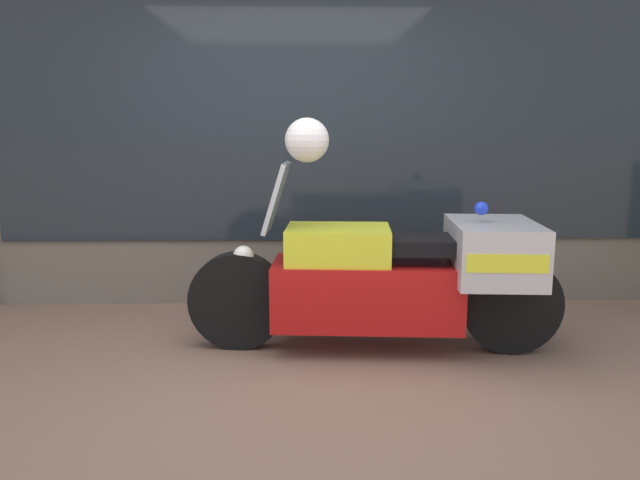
% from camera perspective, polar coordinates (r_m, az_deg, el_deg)
% --- Properties ---
extents(ground_plane, '(60.00, 60.00, 0.00)m').
position_cam_1_polar(ground_plane, '(3.69, -3.24, -13.64)').
color(ground_plane, '#7A5B4C').
extents(shop_building, '(6.74, 0.55, 3.88)m').
position_cam_1_polar(shop_building, '(5.40, -7.56, 15.16)').
color(shop_building, '#6B6056').
rests_on(shop_building, ground).
extents(window_display, '(5.38, 0.30, 1.79)m').
position_cam_1_polar(window_display, '(5.50, 1.22, -0.64)').
color(window_display, slate).
rests_on(window_display, ground).
extents(paramedic_motorcycle, '(2.49, 0.80, 1.26)m').
position_cam_1_polar(paramedic_motorcycle, '(4.18, 7.27, -3.19)').
color(paramedic_motorcycle, black).
rests_on(paramedic_motorcycle, ground).
extents(white_helmet, '(0.29, 0.29, 0.29)m').
position_cam_1_polar(white_helmet, '(4.05, -1.20, 9.12)').
color(white_helmet, white).
rests_on(white_helmet, paramedic_motorcycle).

